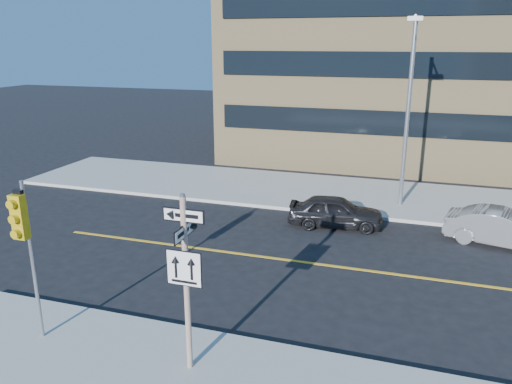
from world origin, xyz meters
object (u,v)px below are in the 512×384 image
(parked_car_b, at_px, (503,228))
(streetlight_a, at_px, (409,101))
(parked_car_a, at_px, (336,211))
(traffic_signal, at_px, (23,229))
(sign_pole, at_px, (186,274))

(parked_car_b, xyz_separation_m, streetlight_a, (-3.71, 3.10, 4.10))
(parked_car_a, distance_m, streetlight_a, 5.64)
(traffic_signal, height_order, parked_car_a, traffic_signal)
(parked_car_a, xyz_separation_m, parked_car_b, (6.10, -0.07, 0.02))
(sign_pole, distance_m, parked_car_b, 12.89)
(sign_pole, bearing_deg, traffic_signal, -177.89)
(parked_car_a, height_order, parked_car_b, parked_car_b)
(sign_pole, relative_size, streetlight_a, 0.51)
(traffic_signal, relative_size, parked_car_b, 1.01)
(sign_pole, distance_m, streetlight_a, 14.05)
(sign_pole, xyz_separation_m, streetlight_a, (4.00, 13.27, 2.32))
(sign_pole, bearing_deg, streetlight_a, 73.23)
(parked_car_a, relative_size, streetlight_a, 0.47)
(sign_pole, distance_m, parked_car_a, 10.52)
(traffic_signal, distance_m, parked_car_b, 15.79)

